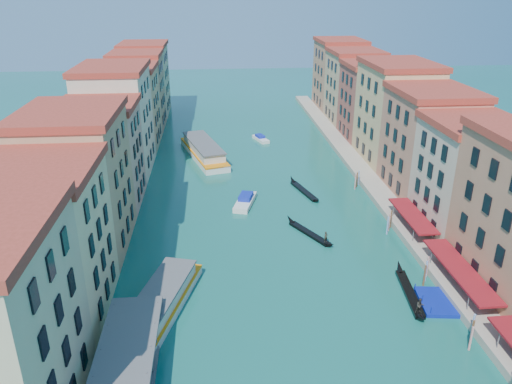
% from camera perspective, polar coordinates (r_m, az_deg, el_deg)
% --- Properties ---
extents(left_bank_palazzos, '(12.80, 128.40, 21.00)m').
position_cam_1_polar(left_bank_palazzos, '(96.31, -16.22, 6.53)').
color(left_bank_palazzos, tan).
rests_on(left_bank_palazzos, ground).
extents(right_bank_palazzos, '(12.80, 128.40, 21.00)m').
position_cam_1_polar(right_bank_palazzos, '(101.75, 16.72, 7.34)').
color(right_bank_palazzos, brown).
rests_on(right_bank_palazzos, ground).
extents(quay, '(4.00, 140.00, 1.00)m').
position_cam_1_polar(quay, '(101.87, 11.94, 2.36)').
color(quay, '#A99C88').
rests_on(quay, ground).
extents(restaurant_awnings, '(3.20, 44.55, 3.12)m').
position_cam_1_polar(restaurant_awnings, '(65.72, 22.52, -8.46)').
color(restaurant_awnings, maroon).
rests_on(restaurant_awnings, ground).
extents(vaporetto_stop, '(5.40, 16.40, 3.65)m').
position_cam_1_polar(vaporetto_stop, '(51.75, -14.40, -18.73)').
color(vaporetto_stop, '#58585A').
rests_on(vaporetto_stop, ground).
extents(mooring_poles_right, '(1.44, 54.24, 3.20)m').
position_cam_1_polar(mooring_poles_right, '(69.74, 17.96, -7.49)').
color(mooring_poles_right, '#54331D').
rests_on(mooring_poles_right, ground).
extents(mooring_poles_left, '(0.24, 8.24, 3.20)m').
position_cam_1_polar(mooring_poles_left, '(52.32, -17.23, -18.76)').
color(mooring_poles_left, '#54331D').
rests_on(mooring_poles_left, ground).
extents(vaporetto_near, '(9.50, 19.53, 2.84)m').
position_cam_1_polar(vaporetto_near, '(59.28, -11.01, -12.55)').
color(vaporetto_near, silver).
rests_on(vaporetto_near, ground).
extents(vaporetto_far, '(11.06, 23.41, 3.40)m').
position_cam_1_polar(vaporetto_far, '(109.64, -6.01, 4.77)').
color(vaporetto_far, white).
rests_on(vaporetto_far, ground).
extents(gondola_fore, '(6.26, 10.57, 2.30)m').
position_cam_1_polar(gondola_fore, '(75.94, 6.13, -4.62)').
color(gondola_fore, black).
rests_on(gondola_fore, ground).
extents(gondola_right, '(2.43, 12.89, 2.57)m').
position_cam_1_polar(gondola_right, '(64.40, 17.22, -10.94)').
color(gondola_right, black).
rests_on(gondola_right, ground).
extents(gondola_far, '(4.25, 12.03, 1.74)m').
position_cam_1_polar(gondola_far, '(91.22, 5.44, 0.23)').
color(gondola_far, black).
rests_on(gondola_far, ground).
extents(motorboat_mid, '(4.62, 8.29, 1.64)m').
position_cam_1_polar(motorboat_mid, '(85.66, -1.24, -1.00)').
color(motorboat_mid, silver).
rests_on(motorboat_mid, ground).
extents(motorboat_far, '(3.85, 6.57, 1.30)m').
position_cam_1_polar(motorboat_far, '(121.23, 0.53, 6.14)').
color(motorboat_far, white).
rests_on(motorboat_far, ground).
extents(blue_dock, '(4.52, 6.18, 0.48)m').
position_cam_1_polar(blue_dock, '(64.20, 19.89, -11.72)').
color(blue_dock, '#0B1E94').
rests_on(blue_dock, ground).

